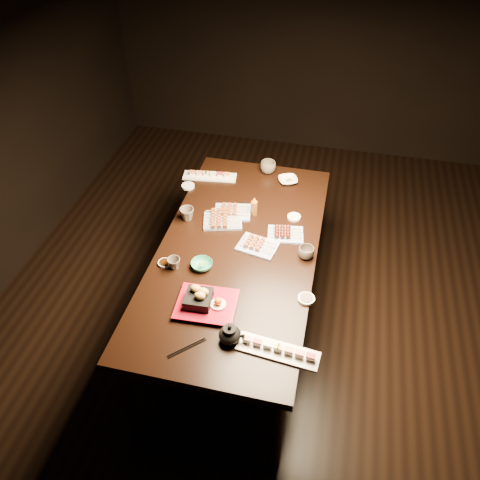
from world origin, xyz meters
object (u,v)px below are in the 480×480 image
Objects in this scene: yakitori_plate_center at (223,218)px; sushi_platter_far at (210,175)px; tempura_tray at (206,299)px; sushi_platter_near at (278,349)px; teacup_near_left at (174,263)px; condiment_bottle at (254,206)px; yakitori_plate_left at (233,210)px; edamame_bowl_cream at (288,180)px; edamame_bowl_green at (202,265)px; teapot at (230,333)px; teacup_far_left at (187,214)px; yakitori_plate_right at (258,243)px; teacup_mid_right at (306,253)px; dining_table at (238,292)px; teacup_far_right at (268,167)px.

sushi_platter_far is at bearing 100.64° from yakitori_plate_center.
sushi_platter_far is at bearing 101.82° from tempura_tray.
teacup_near_left is (-0.65, 0.42, 0.01)m from sushi_platter_near.
condiment_bottle is (0.38, -0.32, 0.04)m from sushi_platter_far.
edamame_bowl_cream is at bearing 44.98° from yakitori_plate_left.
condiment_bottle is (0.19, 0.53, 0.04)m from edamame_bowl_green.
sushi_platter_far is at bearing 110.93° from teapot.
teapot is (0.25, -0.84, 0.02)m from yakitori_plate_center.
edamame_bowl_green is 1.36× the size of teacup_far_left.
teacup_far_left is (-0.55, -0.53, 0.03)m from edamame_bowl_cream.
yakitori_plate_center is (-0.49, 0.86, 0.01)m from sushi_platter_near.
yakitori_plate_right is 0.52m from tempura_tray.
yakitori_plate_left is 2.49× the size of teacup_mid_right.
yakitori_plate_right is 1.86× the size of edamame_bowl_green.
teapot is (0.41, -0.40, 0.02)m from teacup_near_left.
teacup_far_left is 0.42m from condiment_bottle.
yakitori_plate_right is 0.35m from yakitori_plate_left.
sushi_platter_near is at bearing -70.75° from dining_table.
tempura_tray is at bearing -42.15° from teacup_near_left.
condiment_bottle reaches higher than yakitori_plate_center.
yakitori_plate_left is at bearing -125.06° from edamame_bowl_cream.
teacup_far_left reaches higher than yakitori_plate_right.
sushi_platter_near is at bearing -59.66° from yakitori_plate_right.
dining_table is 0.55m from condiment_bottle.
sushi_platter_near is 3.08× the size of teapot.
yakitori_plate_center is 0.47m from teacup_near_left.
teacup_far_right is (-0.32, 1.45, 0.02)m from sushi_platter_near.
yakitori_plate_right reaches higher than sushi_platter_near.
teacup_far_left is at bearing 144.40° from dining_table.
tempura_tray is 4.22× the size of teacup_near_left.
tempura_tray is at bearing -96.84° from yakitori_plate_center.
dining_table is at bearing -69.74° from yakitori_plate_center.
sushi_platter_near is at bearing -28.48° from tempura_tray.
dining_table is at bearing 123.38° from sushi_platter_near.
teapot is (-0.00, -0.67, 0.02)m from yakitori_plate_right.
tempura_tray is 2.41× the size of teapot.
yakitori_plate_center is 1.82× the size of edamame_bowl_cream.
teacup_far_right is at bearing 57.77° from teacup_far_left.
edamame_bowl_green reaches higher than edamame_bowl_cream.
yakitori_plate_left is 0.58m from teacup_near_left.
teapot is at bearing -78.57° from yakitori_plate_right.
edamame_bowl_green is 1.11× the size of teacup_far_right.
yakitori_plate_left is (0.04, 0.10, -0.00)m from yakitori_plate_center.
edamame_bowl_green is 1.66× the size of teacup_near_left.
tempura_tray reaches higher than edamame_bowl_cream.
teacup_near_left is (-0.15, -0.04, 0.01)m from edamame_bowl_green.
condiment_bottle is at bearing 21.02° from yakitori_plate_center.
yakitori_plate_right is 1.74× the size of edamame_bowl_cream.
yakitori_plate_right is at bearing 9.38° from dining_table.
edamame_bowl_cream is at bearing -29.78° from teacup_far_right.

